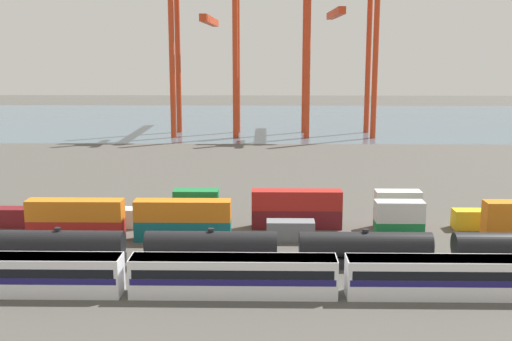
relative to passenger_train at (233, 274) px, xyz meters
name	(u,v)px	position (x,y,z in m)	size (l,w,h in m)	color
ground_plane	(280,176)	(5.73, 59.05, -2.14)	(420.00, 420.00, 0.00)	#4C4944
harbour_water	(274,120)	(5.73, 155.05, -2.14)	(400.00, 110.00, 0.01)	#475B6B
passenger_train	(233,274)	(0.00, 0.00, 0.00)	(62.48, 3.14, 3.90)	silver
freight_tank_row	(288,248)	(5.63, 8.65, -0.14)	(66.03, 2.81, 4.27)	#232326
shipping_container_0	(76,230)	(-20.91, 17.97, -0.84)	(12.10, 2.44, 2.60)	#AD211C
shipping_container_1	(75,210)	(-20.91, 17.97, 1.76)	(12.10, 2.44, 2.60)	orange
shipping_container_2	(183,230)	(-7.32, 17.97, -0.84)	(12.10, 2.44, 2.60)	#146066
shipping_container_3	(183,210)	(-7.32, 17.97, 1.76)	(12.10, 2.44, 2.60)	orange
shipping_container_4	(290,231)	(6.26, 17.97, -0.84)	(6.04, 2.44, 2.60)	slate
shipping_container_5	(399,231)	(19.85, 17.97, -0.84)	(6.04, 2.44, 2.60)	#197538
shipping_container_6	(399,211)	(19.85, 17.97, 1.76)	(6.04, 2.44, 2.60)	silver
shipping_container_7	(507,232)	(33.43, 17.97, -0.84)	(6.04, 2.44, 2.60)	orange
shipping_container_8	(509,212)	(33.43, 17.97, 1.76)	(6.04, 2.44, 2.60)	orange
shipping_container_11	(97,218)	(-19.83, 23.83, -0.84)	(12.10, 2.44, 2.60)	silver
shipping_container_12	(196,218)	(-6.27, 23.83, -0.84)	(6.04, 2.44, 2.60)	orange
shipping_container_13	(196,199)	(-6.27, 23.83, 1.76)	(6.04, 2.44, 2.60)	#197538
shipping_container_14	(297,218)	(7.29, 23.83, -0.84)	(12.10, 2.44, 2.60)	maroon
shipping_container_15	(297,200)	(7.29, 23.83, 1.76)	(12.10, 2.44, 2.60)	#AD211C
shipping_container_16	(397,219)	(20.85, 23.83, -0.84)	(6.04, 2.44, 2.60)	#AD211C
shipping_container_17	(398,200)	(20.85, 23.83, 1.76)	(6.04, 2.44, 2.60)	silver
shipping_container_18	(498,219)	(34.41, 23.83, -0.84)	(12.10, 2.44, 2.60)	gold
gantry_crane_west	(207,34)	(-13.67, 120.84, 25.71)	(18.52, 42.21, 45.88)	red
gantry_crane_central	(339,31)	(23.00, 119.67, 26.56)	(19.57, 35.80, 47.35)	red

